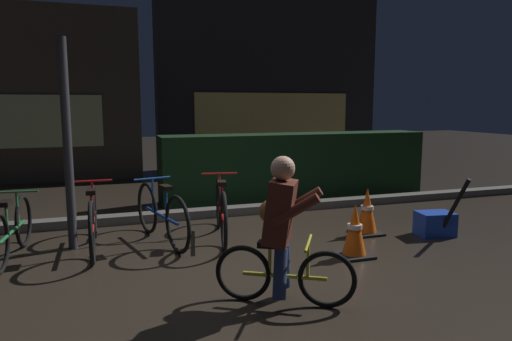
{
  "coord_description": "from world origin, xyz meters",
  "views": [
    {
      "loc": [
        -1.48,
        -4.4,
        1.65
      ],
      "look_at": [
        0.2,
        0.6,
        0.9
      ],
      "focal_mm": 32.43,
      "sensor_mm": 36.0,
      "label": 1
    }
  ],
  "objects_px": {
    "parked_bike_right_mid": "(221,210)",
    "blue_crate": "(435,224)",
    "parked_bike_center_left": "(93,220)",
    "traffic_cone_far": "(367,212)",
    "parked_bike_center_right": "(161,214)",
    "traffic_cone_near": "(355,231)",
    "parked_bike_left_mid": "(12,230)",
    "cyclist": "(282,230)",
    "street_post": "(67,146)",
    "closed_umbrella": "(453,209)"
  },
  "relations": [
    {
      "from": "parked_bike_right_mid",
      "to": "blue_crate",
      "type": "relative_size",
      "value": 3.82
    },
    {
      "from": "parked_bike_center_left",
      "to": "parked_bike_right_mid",
      "type": "height_order",
      "value": "parked_bike_right_mid"
    },
    {
      "from": "traffic_cone_far",
      "to": "parked_bike_center_right",
      "type": "bearing_deg",
      "value": 169.51
    },
    {
      "from": "parked_bike_right_mid",
      "to": "traffic_cone_near",
      "type": "relative_size",
      "value": 2.86
    },
    {
      "from": "parked_bike_left_mid",
      "to": "traffic_cone_near",
      "type": "relative_size",
      "value": 2.58
    },
    {
      "from": "parked_bike_center_left",
      "to": "cyclist",
      "type": "relative_size",
      "value": 1.34
    },
    {
      "from": "blue_crate",
      "to": "cyclist",
      "type": "height_order",
      "value": "cyclist"
    },
    {
      "from": "parked_bike_left_mid",
      "to": "parked_bike_right_mid",
      "type": "relative_size",
      "value": 0.9
    },
    {
      "from": "cyclist",
      "to": "traffic_cone_far",
      "type": "bearing_deg",
      "value": 71.77
    },
    {
      "from": "parked_bike_right_mid",
      "to": "street_post",
      "type": "bearing_deg",
      "value": 96.28
    },
    {
      "from": "traffic_cone_far",
      "to": "blue_crate",
      "type": "distance_m",
      "value": 0.87
    },
    {
      "from": "cyclist",
      "to": "street_post",
      "type": "bearing_deg",
      "value": 159.52
    },
    {
      "from": "parked_bike_center_right",
      "to": "parked_bike_right_mid",
      "type": "height_order",
      "value": "parked_bike_right_mid"
    },
    {
      "from": "parked_bike_center_right",
      "to": "cyclist",
      "type": "relative_size",
      "value": 1.29
    },
    {
      "from": "parked_bike_left_mid",
      "to": "closed_umbrella",
      "type": "bearing_deg",
      "value": -94.95
    },
    {
      "from": "street_post",
      "to": "cyclist",
      "type": "bearing_deg",
      "value": -51.01
    },
    {
      "from": "blue_crate",
      "to": "parked_bike_left_mid",
      "type": "bearing_deg",
      "value": 171.96
    },
    {
      "from": "parked_bike_left_mid",
      "to": "cyclist",
      "type": "bearing_deg",
      "value": -124.13
    },
    {
      "from": "parked_bike_right_mid",
      "to": "parked_bike_center_left",
      "type": "bearing_deg",
      "value": 101.11
    },
    {
      "from": "traffic_cone_far",
      "to": "closed_umbrella",
      "type": "height_order",
      "value": "closed_umbrella"
    },
    {
      "from": "parked_bike_center_right",
      "to": "parked_bike_right_mid",
      "type": "distance_m",
      "value": 0.73
    },
    {
      "from": "traffic_cone_far",
      "to": "cyclist",
      "type": "bearing_deg",
      "value": -138.76
    },
    {
      "from": "parked_bike_right_mid",
      "to": "traffic_cone_far",
      "type": "bearing_deg",
      "value": -92.62
    },
    {
      "from": "blue_crate",
      "to": "closed_umbrella",
      "type": "relative_size",
      "value": 0.52
    },
    {
      "from": "parked_bike_left_mid",
      "to": "blue_crate",
      "type": "distance_m",
      "value": 4.99
    },
    {
      "from": "parked_bike_center_right",
      "to": "traffic_cone_near",
      "type": "distance_m",
      "value": 2.28
    },
    {
      "from": "street_post",
      "to": "parked_bike_left_mid",
      "type": "xyz_separation_m",
      "value": [
        -0.59,
        -0.2,
        -0.87
      ]
    },
    {
      "from": "traffic_cone_far",
      "to": "blue_crate",
      "type": "height_order",
      "value": "traffic_cone_far"
    },
    {
      "from": "cyclist",
      "to": "parked_bike_center_left",
      "type": "bearing_deg",
      "value": 157.48
    },
    {
      "from": "street_post",
      "to": "blue_crate",
      "type": "xyz_separation_m",
      "value": [
        4.35,
        -0.9,
        -1.05
      ]
    },
    {
      "from": "parked_bike_right_mid",
      "to": "traffic_cone_near",
      "type": "distance_m",
      "value": 1.68
    },
    {
      "from": "blue_crate",
      "to": "cyclist",
      "type": "bearing_deg",
      "value": -154.25
    },
    {
      "from": "street_post",
      "to": "cyclist",
      "type": "distance_m",
      "value": 2.83
    },
    {
      "from": "parked_bike_center_left",
      "to": "traffic_cone_near",
      "type": "height_order",
      "value": "parked_bike_center_left"
    },
    {
      "from": "parked_bike_right_mid",
      "to": "cyclist",
      "type": "distance_m",
      "value": 2.04
    },
    {
      "from": "traffic_cone_far",
      "to": "parked_bike_right_mid",
      "type": "bearing_deg",
      "value": 166.6
    },
    {
      "from": "traffic_cone_near",
      "to": "closed_umbrella",
      "type": "distance_m",
      "value": 1.46
    },
    {
      "from": "parked_bike_right_mid",
      "to": "traffic_cone_near",
      "type": "xyz_separation_m",
      "value": [
        1.21,
        -1.16,
        -0.07
      ]
    },
    {
      "from": "parked_bike_center_right",
      "to": "traffic_cone_far",
      "type": "bearing_deg",
      "value": -114.53
    },
    {
      "from": "parked_bike_center_right",
      "to": "blue_crate",
      "type": "relative_size",
      "value": 3.66
    },
    {
      "from": "parked_bike_center_left",
      "to": "cyclist",
      "type": "distance_m",
      "value": 2.53
    },
    {
      "from": "parked_bike_left_mid",
      "to": "traffic_cone_far",
      "type": "bearing_deg",
      "value": -89.23
    },
    {
      "from": "parked_bike_right_mid",
      "to": "cyclist",
      "type": "bearing_deg",
      "value": -169.06
    },
    {
      "from": "parked_bike_left_mid",
      "to": "cyclist",
      "type": "distance_m",
      "value": 3.06
    },
    {
      "from": "traffic_cone_near",
      "to": "cyclist",
      "type": "relative_size",
      "value": 0.47
    },
    {
      "from": "street_post",
      "to": "parked_bike_right_mid",
      "type": "height_order",
      "value": "street_post"
    },
    {
      "from": "parked_bike_right_mid",
      "to": "cyclist",
      "type": "relative_size",
      "value": 1.35
    },
    {
      "from": "parked_bike_center_right",
      "to": "traffic_cone_far",
      "type": "relative_size",
      "value": 2.67
    },
    {
      "from": "street_post",
      "to": "blue_crate",
      "type": "bearing_deg",
      "value": -11.7
    },
    {
      "from": "parked_bike_center_left",
      "to": "traffic_cone_far",
      "type": "bearing_deg",
      "value": -96.58
    }
  ]
}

